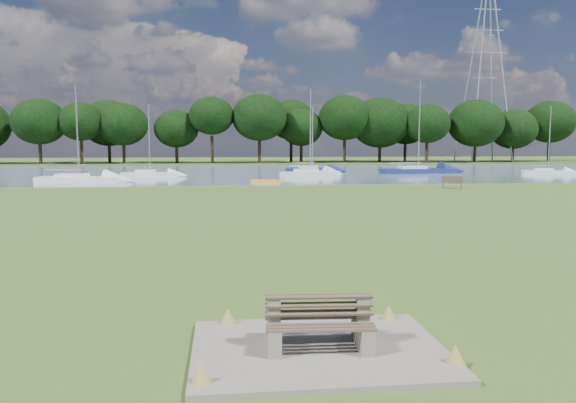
{
  "coord_description": "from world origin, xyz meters",
  "views": [
    {
      "loc": [
        -1.56,
        -22.97,
        3.51
      ],
      "look_at": [
        0.88,
        -2.0,
        1.28
      ],
      "focal_mm": 35.0,
      "sensor_mm": 36.0,
      "label": 1
    }
  ],
  "objects": [
    {
      "name": "bench_pair",
      "position": [
        0.0,
        -14.0,
        0.49
      ],
      "size": [
        1.84,
        1.16,
        0.96
      ],
      "rotation": [
        0.0,
        0.0,
        -0.06
      ],
      "color": "gray",
      "rests_on": "concrete_pad"
    },
    {
      "name": "riverbank_bench",
      "position": [
        15.78,
        17.9,
        0.49
      ],
      "size": [
        1.62,
        1.09,
        0.97
      ],
      "rotation": [
        0.0,
        0.0,
        -0.44
      ],
      "color": "brown",
      "rests_on": "ground"
    },
    {
      "name": "tree_line",
      "position": [
        -4.55,
        68.0,
        6.79
      ],
      "size": [
        132.42,
        9.47,
        11.46
      ],
      "color": "black",
      "rests_on": "far_bank"
    },
    {
      "name": "ground",
      "position": [
        0.0,
        0.0,
        0.0
      ],
      "size": [
        220.0,
        220.0,
        0.0
      ],
      "primitive_type": "plane",
      "color": "#596226"
    },
    {
      "name": "sailboat_4",
      "position": [
        -8.87,
        34.24,
        0.49
      ],
      "size": [
        5.61,
        1.74,
        7.18
      ],
      "rotation": [
        0.0,
        0.0,
        -0.03
      ],
      "color": "white",
      "rests_on": "river"
    },
    {
      "name": "sailboat_3",
      "position": [
        7.24,
        33.67,
        0.52
      ],
      "size": [
        6.4,
        4.16,
        8.88
      ],
      "rotation": [
        0.0,
        0.0,
        0.42
      ],
      "color": "white",
      "rests_on": "river"
    },
    {
      "name": "far_bank",
      "position": [
        0.0,
        72.0,
        0.0
      ],
      "size": [
        220.0,
        20.0,
        0.4
      ],
      "primitive_type": "cube",
      "color": "#4C6626",
      "rests_on": "ground"
    },
    {
      "name": "pylon",
      "position": [
        43.24,
        70.0,
        19.32
      ],
      "size": [
        7.19,
        5.04,
        30.58
      ],
      "color": "#9A9A9B",
      "rests_on": "far_bank"
    },
    {
      "name": "concrete_pad",
      "position": [
        0.0,
        -14.0,
        0.05
      ],
      "size": [
        4.2,
        3.2,
        0.1
      ],
      "primitive_type": "cube",
      "color": "gray",
      "rests_on": "ground"
    },
    {
      "name": "kayak",
      "position": [
        2.11,
        25.12,
        0.18
      ],
      "size": [
        2.61,
        1.51,
        0.26
      ],
      "primitive_type": "cube",
      "rotation": [
        0.0,
        0.0,
        -0.38
      ],
      "color": "yellow",
      "rests_on": "river"
    },
    {
      "name": "sailboat_8",
      "position": [
        8.51,
        40.29,
        0.54
      ],
      "size": [
        6.13,
        1.82,
        7.47
      ],
      "rotation": [
        0.0,
        0.0,
        -0.02
      ],
      "color": "navy",
      "rests_on": "river"
    },
    {
      "name": "sailboat_2",
      "position": [
        33.41,
        34.16,
        0.45
      ],
      "size": [
        5.36,
        2.87,
        7.3
      ],
      "rotation": [
        0.0,
        0.0,
        -0.29
      ],
      "color": "white",
      "rests_on": "river"
    },
    {
      "name": "sailboat_6",
      "position": [
        20.12,
        37.8,
        0.54
      ],
      "size": [
        8.54,
        2.96,
        10.43
      ],
      "rotation": [
        0.0,
        0.0,
        0.07
      ],
      "color": "navy",
      "rests_on": "river"
    },
    {
      "name": "sailboat_0",
      "position": [
        -14.08,
        27.44,
        0.5
      ],
      "size": [
        7.39,
        3.12,
        8.29
      ],
      "rotation": [
        0.0,
        0.0,
        -0.16
      ],
      "color": "white",
      "rests_on": "river"
    },
    {
      "name": "river",
      "position": [
        0.0,
        42.0,
        0.0
      ],
      "size": [
        220.0,
        40.0,
        0.1
      ],
      "primitive_type": "cube",
      "color": "slate",
      "rests_on": "ground"
    }
  ]
}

